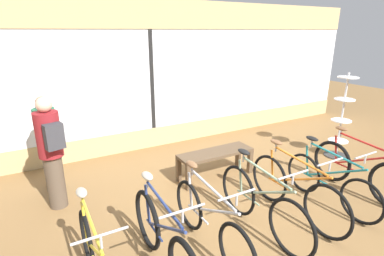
# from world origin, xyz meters

# --- Properties ---
(ground_plane) EXTENTS (24.00, 24.00, 0.00)m
(ground_plane) POSITION_xyz_m (0.00, 0.00, 0.00)
(ground_plane) COLOR olive
(shop_back_wall) EXTENTS (12.00, 0.08, 3.20)m
(shop_back_wall) POSITION_xyz_m (0.00, 3.26, 1.64)
(shop_back_wall) COLOR tan
(shop_back_wall) RESTS_ON ground_plane
(bicycle_left) EXTENTS (0.46, 1.74, 1.05)m
(bicycle_left) POSITION_xyz_m (-1.38, -0.36, 0.40)
(bicycle_left) COLOR black
(bicycle_left) RESTS_ON ground_plane
(bicycle_center_left) EXTENTS (0.46, 1.73, 1.02)m
(bicycle_center_left) POSITION_xyz_m (-0.75, -0.30, 0.38)
(bicycle_center_left) COLOR black
(bicycle_center_left) RESTS_ON ground_plane
(bicycle_center) EXTENTS (0.46, 1.74, 1.05)m
(bicycle_center) POSITION_xyz_m (0.03, -0.33, 0.40)
(bicycle_center) COLOR black
(bicycle_center) RESTS_ON ground_plane
(bicycle_center_right) EXTENTS (0.46, 1.79, 1.05)m
(bicycle_center_right) POSITION_xyz_m (0.69, -0.29, 0.41)
(bicycle_center_right) COLOR black
(bicycle_center_right) RESTS_ON ground_plane
(bicycle_right) EXTENTS (0.46, 1.65, 1.01)m
(bicycle_right) POSITION_xyz_m (1.37, -0.35, 0.38)
(bicycle_right) COLOR black
(bicycle_right) RESTS_ON ground_plane
(bicycle_far_right) EXTENTS (0.46, 1.75, 1.05)m
(bicycle_far_right) POSITION_xyz_m (2.12, -0.34, 0.39)
(bicycle_far_right) COLOR black
(bicycle_far_right) RESTS_ON ground_plane
(accessory_rack) EXTENTS (0.48, 0.48, 1.79)m
(accessory_rack) POSITION_xyz_m (3.18, 0.80, 0.73)
(accessory_rack) COLOR #333333
(accessory_rack) RESTS_ON ground_plane
(display_bench) EXTENTS (1.40, 0.44, 0.50)m
(display_bench) POSITION_xyz_m (0.38, 1.27, 0.41)
(display_bench) COLOR brown
(display_bench) RESTS_ON ground_plane
(customer_near_rack) EXTENTS (0.41, 0.54, 1.70)m
(customer_near_rack) POSITION_xyz_m (-2.24, 1.62, 0.92)
(customer_near_rack) COLOR brown
(customer_near_rack) RESTS_ON ground_plane
(customer_by_window) EXTENTS (0.39, 0.39, 1.58)m
(customer_by_window) POSITION_xyz_m (-2.24, 2.36, 0.82)
(customer_by_window) COLOR #424C6B
(customer_by_window) RESTS_ON ground_plane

